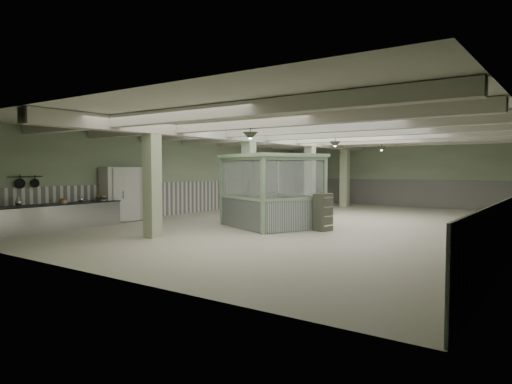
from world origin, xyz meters
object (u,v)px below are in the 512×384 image
Objects in this scene: prep_counter at (50,217)px; walkin_cooler at (129,194)px; guard_booth at (271,178)px; filing_cabinet at (323,212)px.

walkin_cooler reaches higher than prep_counter.
walkin_cooler is 6.02m from guard_booth.
walkin_cooler is 7.97m from filing_cabinet.
guard_booth is at bearing -163.78° from filing_cabinet.
guard_booth is 3.22× the size of filing_cabinet.
walkin_cooler is 1.84× the size of filing_cabinet.
filing_cabinet is at bearing 35.26° from prep_counter.
filing_cabinet is (7.71, 1.97, -0.44)m from walkin_cooler.
prep_counter is at bearing -88.60° from walkin_cooler.
prep_counter is at bearing -132.56° from filing_cabinet.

